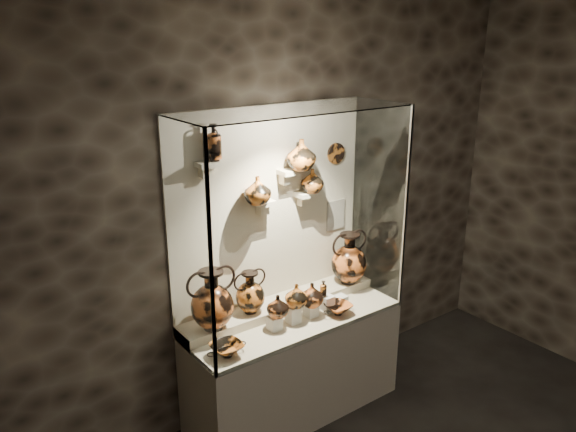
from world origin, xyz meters
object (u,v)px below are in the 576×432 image
at_px(amphora_mid, 250,292).
at_px(kylix_right, 338,308).
at_px(lekythos_small, 323,288).
at_px(amphora_left, 212,300).
at_px(jug_b, 296,295).
at_px(lekythos_tall, 214,141).
at_px(ovoid_vase_a, 257,190).
at_px(jug_c, 312,295).
at_px(amphora_right, 349,258).
at_px(jug_a, 278,306).
at_px(ovoid_vase_c, 312,181).
at_px(ovoid_vase_b, 301,155).
at_px(kylix_left, 227,349).

bearing_deg(amphora_mid, kylix_right, -46.70).
height_order(amphora_mid, lekythos_small, amphora_mid).
height_order(amphora_left, jug_b, amphora_left).
xyz_separation_m(jug_b, lekythos_tall, (-0.47, 0.30, 1.16)).
distance_m(lekythos_small, ovoid_vase_a, 0.94).
xyz_separation_m(jug_c, kylix_right, (0.19, -0.09, -0.13)).
bearing_deg(amphora_right, jug_a, -163.50).
xyz_separation_m(amphora_left, jug_b, (0.60, -0.18, -0.07)).
bearing_deg(ovoid_vase_c, ovoid_vase_a, 178.64).
bearing_deg(kylix_right, amphora_mid, 176.89).
bearing_deg(jug_b, kylix_right, 9.04).
height_order(amphora_mid, lekythos_tall, lekythos_tall).
bearing_deg(ovoid_vase_a, jug_a, -96.95).
bearing_deg(lekythos_tall, ovoid_vase_c, -9.87).
height_order(ovoid_vase_b, ovoid_vase_c, ovoid_vase_b).
xyz_separation_m(amphora_right, ovoid_vase_b, (-0.45, 0.06, 0.91)).
bearing_deg(kylix_right, ovoid_vase_c, 112.17).
height_order(amphora_mid, ovoid_vase_a, ovoid_vase_a).
height_order(amphora_right, lekythos_small, amphora_right).
distance_m(jug_c, ovoid_vase_b, 1.05).
xyz_separation_m(amphora_left, ovoid_vase_c, (0.95, 0.09, 0.69)).
height_order(amphora_mid, jug_c, amphora_mid).
bearing_deg(jug_c, jug_a, 158.32).
bearing_deg(lekythos_tall, ovoid_vase_a, -15.43).
distance_m(amphora_left, jug_c, 0.77).
xyz_separation_m(lekythos_small, kylix_left, (-0.92, -0.11, -0.14)).
bearing_deg(ovoid_vase_c, amphora_right, -17.05).
height_order(jug_c, ovoid_vase_b, ovoid_vase_b).
relative_size(amphora_left, jug_a, 2.64).
relative_size(amphora_mid, jug_c, 1.75).
height_order(jug_b, lekythos_tall, lekythos_tall).
distance_m(jug_a, jug_c, 0.31).
xyz_separation_m(kylix_left, ovoid_vase_b, (0.87, 0.33, 1.15)).
bearing_deg(jug_b, ovoid_vase_c, 61.57).
height_order(jug_a, kylix_left, jug_a).
xyz_separation_m(kylix_left, lekythos_tall, (0.18, 0.39, 1.32)).
height_order(amphora_left, amphora_right, amphora_left).
xyz_separation_m(jug_b, ovoid_vase_c, (0.35, 0.27, 0.76)).
bearing_deg(jug_c, amphora_right, -3.08).
relative_size(lekythos_small, ovoid_vase_a, 0.72).
distance_m(kylix_right, ovoid_vase_a, 1.11).
relative_size(jug_a, lekythos_tall, 0.61).
bearing_deg(kylix_left, amphora_mid, 61.31).
bearing_deg(jug_c, ovoid_vase_c, 30.80).
height_order(jug_c, ovoid_vase_a, ovoid_vase_a).
bearing_deg(ovoid_vase_b, jug_a, -140.70).
height_order(amphora_left, kylix_right, amphora_left).
height_order(jug_c, ovoid_vase_c, ovoid_vase_c).
height_order(amphora_left, ovoid_vase_c, ovoid_vase_c).
bearing_deg(jug_a, ovoid_vase_a, 109.75).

